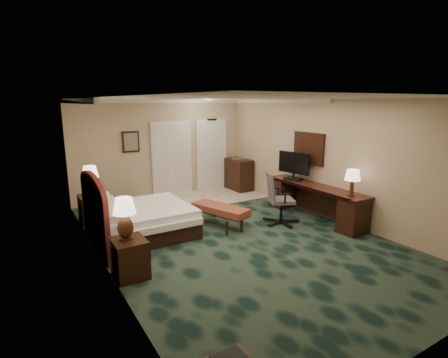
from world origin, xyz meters
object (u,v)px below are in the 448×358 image
nightstand_near (130,258)px  tv (294,166)px  bed (143,220)px  lamp_near (125,219)px  bed_bench (220,216)px  desk (314,202)px  minibar (239,175)px  nightstand_far (92,209)px  lamp_far (91,181)px  desk_chair (281,198)px

nightstand_near → tv: bearing=15.7°
bed → lamp_near: (-0.77, -1.55, 0.63)m
bed → lamp_near: lamp_near is taller
bed_bench → desk: desk is taller
bed → desk: bearing=-16.3°
minibar → nightstand_far: bearing=-170.4°
lamp_near → lamp_far: 2.82m
lamp_far → minibar: size_ratio=0.71×
desk → tv: (-0.00, 0.72, 0.73)m
bed → desk: desk is taller
nightstand_far → lamp_far: size_ratio=0.91×
tv → desk_chair: size_ratio=0.76×
bed_bench → lamp_far: bearing=124.7°
desk_chair → lamp_far: bearing=172.5°
nightstand_far → lamp_near: size_ratio=0.94×
bed_bench → desk_chair: 1.40m
nightstand_near → nightstand_far: (0.00, 2.90, 0.01)m
desk_chair → tv: bearing=59.2°
nightstand_near → desk_chair: bearing=10.3°
bed_bench → minibar: 3.24m
desk → lamp_near: bearing=-174.0°
lamp_near → minibar: size_ratio=0.69×
bed → minibar: 4.23m
minibar → bed: bearing=-150.9°
lamp_far → tv: tv is taller
bed_bench → nightstand_near: bearing=-172.0°
desk → minibar: (0.01, 3.13, 0.08)m
nightstand_far → lamp_near: lamp_near is taller
lamp_far → bed_bench: bearing=-35.9°
nightstand_far → minibar: 4.50m
desk_chair → minibar: (0.88, 3.00, -0.11)m
tv → minibar: bearing=78.8°
bed → lamp_far: (-0.72, 1.27, 0.66)m
bed_bench → minibar: size_ratio=1.41×
bed → nightstand_near: bearing=-115.2°
desk → tv: size_ratio=3.08×
nightstand_near → lamp_far: size_ratio=0.90×
lamp_far → desk_chair: size_ratio=0.58×
desk → nightstand_far: bearing=151.8°
bed → tv: (3.68, -0.35, 0.82)m
bed_bench → lamp_near: bearing=-173.2°
desk → tv: bearing=90.2°
nightstand_near → minibar: 5.75m
bed → nightstand_far: nightstand_far is taller
nightstand_far → minibar: bearing=9.6°
lamp_far → minibar: lamp_far is taller
desk → lamp_far: bearing=151.9°
minibar → lamp_near: bearing=-141.1°
desk_chair → desk: bearing=16.4°
desk → tv: tv is taller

